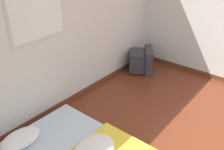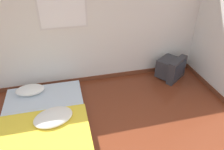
% 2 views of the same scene
% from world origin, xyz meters
% --- Properties ---
extents(wall_back, '(8.04, 0.08, 2.60)m').
position_xyz_m(wall_back, '(0.00, 2.92, 1.29)').
color(wall_back, silver).
rests_on(wall_back, ground_plane).
extents(crt_tv, '(0.70, 0.68, 0.50)m').
position_xyz_m(crt_tv, '(2.21, 2.57, 0.24)').
color(crt_tv, '#333338').
rests_on(crt_tv, ground_plane).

